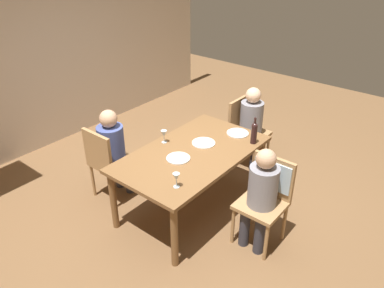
{
  "coord_description": "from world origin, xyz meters",
  "views": [
    {
      "loc": [
        -2.71,
        -2.2,
        2.8
      ],
      "look_at": [
        0.0,
        0.0,
        0.84
      ],
      "focal_mm": 35.02,
      "sensor_mm": 36.0,
      "label": 1
    }
  ],
  "objects_px": {
    "chair_near": "(268,188)",
    "dinner_plate_host": "(178,158)",
    "person_woman_host": "(253,122)",
    "dinner_plate_guest_right": "(238,133)",
    "wine_glass_near_left": "(176,177)",
    "person_man_bearded": "(261,192)",
    "chair_far_left": "(107,160)",
    "wine_glass_centre": "(164,134)",
    "person_man_guest": "(114,147)",
    "dining_table": "(192,159)",
    "dinner_plate_guest_left": "(204,143)",
    "wine_bottle_tall_green": "(254,132)",
    "chair_right_end": "(245,127)"
  },
  "relations": [
    {
      "from": "chair_near",
      "to": "dining_table",
      "type": "bearing_deg",
      "value": 8.02
    },
    {
      "from": "dinner_plate_host",
      "to": "dinner_plate_guest_left",
      "type": "height_order",
      "value": "same"
    },
    {
      "from": "person_man_guest",
      "to": "chair_right_end",
      "type": "bearing_deg",
      "value": 63.64
    },
    {
      "from": "chair_right_end",
      "to": "chair_near",
      "type": "bearing_deg",
      "value": 40.94
    },
    {
      "from": "person_man_guest",
      "to": "dinner_plate_guest_left",
      "type": "bearing_deg",
      "value": 34.43
    },
    {
      "from": "chair_far_left",
      "to": "wine_bottle_tall_green",
      "type": "relative_size",
      "value": 2.93
    },
    {
      "from": "dining_table",
      "to": "chair_far_left",
      "type": "height_order",
      "value": "chair_far_left"
    },
    {
      "from": "chair_far_left",
      "to": "wine_glass_centre",
      "type": "bearing_deg",
      "value": 41.75
    },
    {
      "from": "chair_near",
      "to": "dinner_plate_guest_right",
      "type": "height_order",
      "value": "chair_near"
    },
    {
      "from": "person_woman_host",
      "to": "dinner_plate_guest_right",
      "type": "xyz_separation_m",
      "value": [
        -0.57,
        -0.12,
        0.1
      ]
    },
    {
      "from": "chair_right_end",
      "to": "wine_bottle_tall_green",
      "type": "distance_m",
      "value": 0.88
    },
    {
      "from": "person_woman_host",
      "to": "wine_glass_centre",
      "type": "xyz_separation_m",
      "value": [
        -1.27,
        0.41,
        0.2
      ]
    },
    {
      "from": "dining_table",
      "to": "chair_right_end",
      "type": "bearing_deg",
      "value": 4.03
    },
    {
      "from": "dining_table",
      "to": "wine_bottle_tall_green",
      "type": "bearing_deg",
      "value": -34.59
    },
    {
      "from": "person_woman_host",
      "to": "wine_glass_near_left",
      "type": "relative_size",
      "value": 7.49
    },
    {
      "from": "chair_right_end",
      "to": "dinner_plate_guest_right",
      "type": "xyz_separation_m",
      "value": [
        -0.57,
        -0.24,
        0.22
      ]
    },
    {
      "from": "wine_glass_near_left",
      "to": "person_man_bearded",
      "type": "bearing_deg",
      "value": -46.3
    },
    {
      "from": "chair_right_end",
      "to": "person_woman_host",
      "type": "relative_size",
      "value": 0.82
    },
    {
      "from": "dining_table",
      "to": "wine_glass_near_left",
      "type": "distance_m",
      "value": 0.68
    },
    {
      "from": "chair_near",
      "to": "person_man_bearded",
      "type": "relative_size",
      "value": 0.84
    },
    {
      "from": "chair_near",
      "to": "person_man_bearded",
      "type": "distance_m",
      "value": 0.16
    },
    {
      "from": "chair_far_left",
      "to": "dinner_plate_host",
      "type": "height_order",
      "value": "chair_far_left"
    },
    {
      "from": "person_man_guest",
      "to": "chair_far_left",
      "type": "bearing_deg",
      "value": -90.0
    },
    {
      "from": "dining_table",
      "to": "person_man_guest",
      "type": "xyz_separation_m",
      "value": [
        -0.36,
        0.88,
        -0.01
      ]
    },
    {
      "from": "chair_right_end",
      "to": "person_man_bearded",
      "type": "height_order",
      "value": "person_man_bearded"
    },
    {
      "from": "person_man_bearded",
      "to": "person_man_guest",
      "type": "height_order",
      "value": "person_man_guest"
    },
    {
      "from": "wine_glass_centre",
      "to": "dinner_plate_guest_left",
      "type": "bearing_deg",
      "value": -54.51
    },
    {
      "from": "person_man_bearded",
      "to": "wine_glass_near_left",
      "type": "xyz_separation_m",
      "value": [
        -0.56,
        0.59,
        0.21
      ]
    },
    {
      "from": "chair_near",
      "to": "chair_far_left",
      "type": "relative_size",
      "value": 1.0
    },
    {
      "from": "chair_far_left",
      "to": "wine_glass_near_left",
      "type": "xyz_separation_m",
      "value": [
        -0.11,
        -1.17,
        0.32
      ]
    },
    {
      "from": "dining_table",
      "to": "wine_glass_near_left",
      "type": "relative_size",
      "value": 11.51
    },
    {
      "from": "dining_table",
      "to": "chair_near",
      "type": "height_order",
      "value": "chair_near"
    },
    {
      "from": "wine_glass_near_left",
      "to": "dining_table",
      "type": "bearing_deg",
      "value": 26.33
    },
    {
      "from": "chair_far_left",
      "to": "dinner_plate_guest_right",
      "type": "relative_size",
      "value": 3.56
    },
    {
      "from": "chair_near",
      "to": "wine_bottle_tall_green",
      "type": "distance_m",
      "value": 0.72
    },
    {
      "from": "dining_table",
      "to": "chair_far_left",
      "type": "xyz_separation_m",
      "value": [
        -0.47,
        0.88,
        -0.13
      ]
    },
    {
      "from": "chair_near",
      "to": "chair_far_left",
      "type": "xyz_separation_m",
      "value": [
        -0.6,
        1.76,
        -0.06
      ]
    },
    {
      "from": "person_woman_host",
      "to": "chair_far_left",
      "type": "bearing_deg",
      "value": -27.87
    },
    {
      "from": "chair_far_left",
      "to": "person_man_bearded",
      "type": "distance_m",
      "value": 1.82
    },
    {
      "from": "wine_glass_near_left",
      "to": "dinner_plate_guest_right",
      "type": "relative_size",
      "value": 0.58
    },
    {
      "from": "chair_near",
      "to": "dinner_plate_host",
      "type": "distance_m",
      "value": 0.97
    },
    {
      "from": "chair_near",
      "to": "wine_bottle_tall_green",
      "type": "relative_size",
      "value": 2.93
    },
    {
      "from": "person_woman_host",
      "to": "person_man_bearded",
      "type": "distance_m",
      "value": 1.52
    },
    {
      "from": "chair_near",
      "to": "wine_bottle_tall_green",
      "type": "height_order",
      "value": "wine_bottle_tall_green"
    },
    {
      "from": "chair_far_left",
      "to": "person_man_guest",
      "type": "height_order",
      "value": "person_man_guest"
    },
    {
      "from": "chair_far_left",
      "to": "wine_glass_near_left",
      "type": "bearing_deg",
      "value": -5.59
    },
    {
      "from": "chair_far_left",
      "to": "chair_right_end",
      "type": "bearing_deg",
      "value": 65.16
    },
    {
      "from": "chair_right_end",
      "to": "person_man_bearded",
      "type": "xyz_separation_m",
      "value": [
        -1.26,
        -0.97,
        0.1
      ]
    },
    {
      "from": "person_man_bearded",
      "to": "chair_near",
      "type": "bearing_deg",
      "value": -90.0
    },
    {
      "from": "wine_bottle_tall_green",
      "to": "chair_right_end",
      "type": "bearing_deg",
      "value": 37.54
    }
  ]
}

